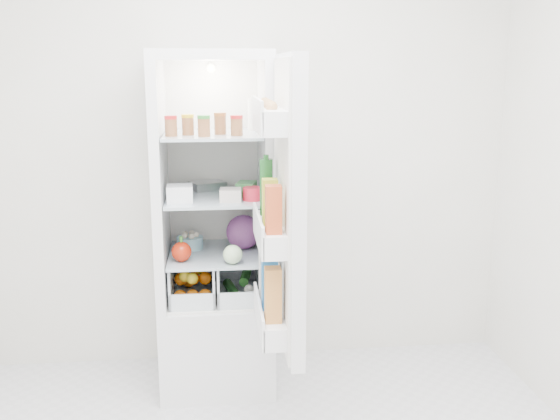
{
  "coord_description": "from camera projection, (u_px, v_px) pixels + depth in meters",
  "views": [
    {
      "loc": [
        -0.2,
        -2.04,
        1.72
      ],
      "look_at": [
        0.12,
        0.95,
        1.03
      ],
      "focal_mm": 40.0,
      "sensor_mm": 36.0,
      "label": 1
    }
  ],
  "objects": [
    {
      "name": "tin_red",
      "position": [
        252.0,
        194.0,
        3.16
      ],
      "size": [
        0.1,
        0.1,
        0.07
      ],
      "primitive_type": "cylinder",
      "rotation": [
        0.0,
        0.0,
        -0.07
      ],
      "color": "red",
      "rests_on": "shelf_mid"
    },
    {
      "name": "shelf_mid",
      "position": [
        214.0,
        197.0,
        3.27
      ],
      "size": [
        0.49,
        0.53,
        0.02
      ],
      "primitive_type": "cube",
      "color": "#A4B5C0",
      "rests_on": "refrigerator"
    },
    {
      "name": "condiment_jars",
      "position": [
        204.0,
        127.0,
        3.07
      ],
      "size": [
        0.38,
        0.16,
        0.08
      ],
      "color": "#B21919",
      "rests_on": "shelf_top"
    },
    {
      "name": "salad_bag",
      "position": [
        233.0,
        254.0,
        3.14
      ],
      "size": [
        0.1,
        0.1,
        0.1
      ],
      "primitive_type": "sphere",
      "color": "beige",
      "rests_on": "shelf_low"
    },
    {
      "name": "veg_pile",
      "position": [
        240.0,
        284.0,
        3.39
      ],
      "size": [
        0.16,
        0.3,
        0.1
      ],
      "color": "#1A4918",
      "rests_on": "refrigerator"
    },
    {
      "name": "shelf_low",
      "position": [
        215.0,
        254.0,
        3.34
      ],
      "size": [
        0.49,
        0.53,
        0.01
      ],
      "primitive_type": "cube",
      "color": "#A4B5C0",
      "rests_on": "refrigerator"
    },
    {
      "name": "crisper_left",
      "position": [
        193.0,
        278.0,
        3.36
      ],
      "size": [
        0.23,
        0.46,
        0.22
      ],
      "primitive_type": null,
      "color": "silver",
      "rests_on": "refrigerator"
    },
    {
      "name": "fridge_door",
      "position": [
        283.0,
        213.0,
        2.73
      ],
      "size": [
        0.17,
        0.6,
        1.3
      ],
      "rotation": [
        0.0,
        0.0,
        1.58
      ],
      "color": "silver",
      "rests_on": "refrigerator"
    },
    {
      "name": "red_cabbage",
      "position": [
        243.0,
        232.0,
        3.39
      ],
      "size": [
        0.19,
        0.19,
        0.19
      ],
      "primitive_type": "sphere",
      "color": "#591E51",
      "rests_on": "shelf_low"
    },
    {
      "name": "foil_tray",
      "position": [
        208.0,
        185.0,
        3.44
      ],
      "size": [
        0.22,
        0.19,
        0.04
      ],
      "primitive_type": "cube",
      "rotation": [
        0.0,
        0.0,
        0.43
      ],
      "color": "#B3B4B8",
      "rests_on": "shelf_mid"
    },
    {
      "name": "citrus_pile",
      "position": [
        192.0,
        284.0,
        3.33
      ],
      "size": [
        0.2,
        0.31,
        0.16
      ],
      "color": "orange",
      "rests_on": "refrigerator"
    },
    {
      "name": "squeeze_bottle",
      "position": [
        252.0,
        114.0,
        3.32
      ],
      "size": [
        0.05,
        0.05,
        0.17
      ],
      "primitive_type": "cylinder",
      "rotation": [
        0.0,
        0.0,
        -0.15
      ],
      "color": "silver",
      "rests_on": "shelf_top"
    },
    {
      "name": "refrigerator",
      "position": [
        216.0,
        264.0,
        3.42
      ],
      "size": [
        0.6,
        0.6,
        1.8
      ],
      "color": "silver",
      "rests_on": "ground"
    },
    {
      "name": "crisper_right",
      "position": [
        239.0,
        276.0,
        3.38
      ],
      "size": [
        0.23,
        0.46,
        0.22
      ],
      "primitive_type": null,
      "color": "silver",
      "rests_on": "refrigerator"
    },
    {
      "name": "shelf_top",
      "position": [
        212.0,
        134.0,
        3.2
      ],
      "size": [
        0.49,
        0.53,
        0.02
      ],
      "primitive_type": "cube",
      "color": "#A4B5C0",
      "rests_on": "refrigerator"
    },
    {
      "name": "room_walls",
      "position": [
        273.0,
        107.0,
        2.02
      ],
      "size": [
        3.02,
        3.02,
        2.61
      ],
      "color": "beige",
      "rests_on": "ground"
    },
    {
      "name": "tub_green",
      "position": [
        246.0,
        189.0,
        3.27
      ],
      "size": [
        0.12,
        0.14,
        0.07
      ],
      "primitive_type": "cube",
      "rotation": [
        0.0,
        0.0,
        -0.25
      ],
      "color": "#43934C",
      "rests_on": "shelf_mid"
    },
    {
      "name": "tub_cream",
      "position": [
        231.0,
        195.0,
        3.14
      ],
      "size": [
        0.11,
        0.11,
        0.06
      ],
      "primitive_type": "cube",
      "rotation": [
        0.0,
        0.0,
        -0.05
      ],
      "color": "beige",
      "rests_on": "shelf_mid"
    },
    {
      "name": "tub_white",
      "position": [
        180.0,
        193.0,
        3.13
      ],
      "size": [
        0.13,
        0.13,
        0.08
      ],
      "primitive_type": "cube",
      "rotation": [
        0.0,
        0.0,
        0.04
      ],
      "color": "white",
      "rests_on": "shelf_mid"
    },
    {
      "name": "bell_pepper",
      "position": [
        181.0,
        252.0,
        3.18
      ],
      "size": [
        0.1,
        0.1,
        0.1
      ],
      "primitive_type": "sphere",
      "color": "#B5220B",
      "rests_on": "shelf_low"
    },
    {
      "name": "mushroom_bowl",
      "position": [
        190.0,
        243.0,
        3.4
      ],
      "size": [
        0.15,
        0.15,
        0.07
      ],
      "primitive_type": "cylinder",
      "rotation": [
        0.0,
        0.0,
        -0.06
      ],
      "color": "#98D2E2",
      "rests_on": "shelf_low"
    }
  ]
}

